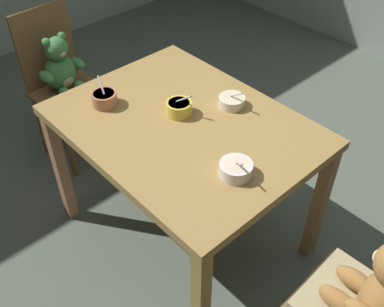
# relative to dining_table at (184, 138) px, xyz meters

# --- Properties ---
(ground_plane) EXTENTS (5.20, 5.20, 0.04)m
(ground_plane) POSITION_rel_dining_table_xyz_m (0.00, 0.00, -0.68)
(ground_plane) COLOR #525B4F
(dining_table) EXTENTS (1.13, 0.86, 0.75)m
(dining_table) POSITION_rel_dining_table_xyz_m (0.00, 0.00, 0.00)
(dining_table) COLOR olive
(dining_table) RESTS_ON ground_plane
(teddy_chair_near_left) EXTENTS (0.39, 0.41, 0.93)m
(teddy_chair_near_left) POSITION_rel_dining_table_xyz_m (-1.01, -0.05, -0.11)
(teddy_chair_near_left) COLOR brown
(teddy_chair_near_left) RESTS_ON ground_plane
(teddy_chair_near_right) EXTENTS (0.42, 0.38, 0.89)m
(teddy_chair_near_right) POSITION_rel_dining_table_xyz_m (1.01, -0.03, -0.09)
(teddy_chair_near_right) COLOR brown
(teddy_chair_near_right) RESTS_ON ground_plane
(porridge_bowl_yellow_center) EXTENTS (0.12, 0.12, 0.12)m
(porridge_bowl_yellow_center) POSITION_rel_dining_table_xyz_m (-0.06, 0.03, 0.12)
(porridge_bowl_yellow_center) COLOR gold
(porridge_bowl_yellow_center) RESTS_ON dining_table
(porridge_bowl_terracotta_near_left) EXTENTS (0.12, 0.12, 0.12)m
(porridge_bowl_terracotta_near_left) POSITION_rel_dining_table_xyz_m (-0.35, -0.17, 0.12)
(porridge_bowl_terracotta_near_left) COLOR #B6724F
(porridge_bowl_terracotta_near_left) RESTS_ON dining_table
(porridge_bowl_white_near_right) EXTENTS (0.13, 0.13, 0.12)m
(porridge_bowl_white_near_right) POSITION_rel_dining_table_xyz_m (0.38, -0.07, 0.12)
(porridge_bowl_white_near_right) COLOR silver
(porridge_bowl_white_near_right) RESTS_ON dining_table
(porridge_bowl_cream_far_center) EXTENTS (0.13, 0.12, 0.11)m
(porridge_bowl_cream_far_center) POSITION_rel_dining_table_xyz_m (0.05, 0.25, 0.11)
(porridge_bowl_cream_far_center) COLOR beige
(porridge_bowl_cream_far_center) RESTS_ON dining_table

